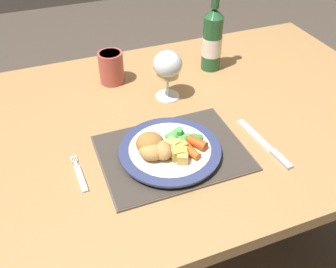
{
  "coord_description": "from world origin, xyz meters",
  "views": [
    {
      "loc": [
        -0.29,
        -0.77,
        1.37
      ],
      "look_at": [
        -0.03,
        -0.11,
        0.78
      ],
      "focal_mm": 40.0,
      "sensor_mm": 36.0,
      "label": 1
    }
  ],
  "objects_px": {
    "table_knife": "(268,147)",
    "dinner_plate": "(170,151)",
    "fork": "(80,176)",
    "wine_glass": "(168,67)",
    "dining_table": "(164,143)",
    "bottle": "(212,39)",
    "drinking_cup": "(111,67)"
  },
  "relations": [
    {
      "from": "table_knife",
      "to": "dinner_plate",
      "type": "bearing_deg",
      "value": 165.82
    },
    {
      "from": "fork",
      "to": "wine_glass",
      "type": "bearing_deg",
      "value": 37.56
    },
    {
      "from": "dining_table",
      "to": "fork",
      "type": "distance_m",
      "value": 0.3
    },
    {
      "from": "bottle",
      "to": "drinking_cup",
      "type": "distance_m",
      "value": 0.33
    },
    {
      "from": "table_knife",
      "to": "bottle",
      "type": "distance_m",
      "value": 0.43
    },
    {
      "from": "dinner_plate",
      "to": "drinking_cup",
      "type": "bearing_deg",
      "value": 96.32
    },
    {
      "from": "fork",
      "to": "wine_glass",
      "type": "height_order",
      "value": "wine_glass"
    },
    {
      "from": "table_knife",
      "to": "wine_glass",
      "type": "height_order",
      "value": "wine_glass"
    },
    {
      "from": "wine_glass",
      "to": "drinking_cup",
      "type": "xyz_separation_m",
      "value": [
        -0.13,
        0.14,
        -0.05
      ]
    },
    {
      "from": "dining_table",
      "to": "fork",
      "type": "height_order",
      "value": "fork"
    },
    {
      "from": "bottle",
      "to": "dinner_plate",
      "type": "bearing_deg",
      "value": -128.51
    },
    {
      "from": "fork",
      "to": "dining_table",
      "type": "bearing_deg",
      "value": 27.78
    },
    {
      "from": "table_knife",
      "to": "bottle",
      "type": "xyz_separation_m",
      "value": [
        0.04,
        0.42,
        0.1
      ]
    },
    {
      "from": "wine_glass",
      "to": "bottle",
      "type": "relative_size",
      "value": 0.52
    },
    {
      "from": "dining_table",
      "to": "fork",
      "type": "bearing_deg",
      "value": -152.22
    },
    {
      "from": "dinner_plate",
      "to": "table_knife",
      "type": "bearing_deg",
      "value": -14.18
    },
    {
      "from": "dining_table",
      "to": "dinner_plate",
      "type": "bearing_deg",
      "value": -104.89
    },
    {
      "from": "fork",
      "to": "bottle",
      "type": "height_order",
      "value": "bottle"
    },
    {
      "from": "bottle",
      "to": "fork",
      "type": "bearing_deg",
      "value": -145.36
    },
    {
      "from": "dinner_plate",
      "to": "wine_glass",
      "type": "relative_size",
      "value": 1.68
    },
    {
      "from": "dinner_plate",
      "to": "bottle",
      "type": "xyz_separation_m",
      "value": [
        0.28,
        0.36,
        0.09
      ]
    },
    {
      "from": "wine_glass",
      "to": "fork",
      "type": "bearing_deg",
      "value": -142.44
    },
    {
      "from": "table_knife",
      "to": "drinking_cup",
      "type": "bearing_deg",
      "value": 122.3
    },
    {
      "from": "wine_glass",
      "to": "bottle",
      "type": "bearing_deg",
      "value": 29.59
    },
    {
      "from": "fork",
      "to": "wine_glass",
      "type": "relative_size",
      "value": 0.85
    },
    {
      "from": "dinner_plate",
      "to": "wine_glass",
      "type": "bearing_deg",
      "value": 70.22
    },
    {
      "from": "dining_table",
      "to": "fork",
      "type": "xyz_separation_m",
      "value": [
        -0.26,
        -0.14,
        0.09
      ]
    },
    {
      "from": "dinner_plate",
      "to": "drinking_cup",
      "type": "distance_m",
      "value": 0.39
    },
    {
      "from": "bottle",
      "to": "drinking_cup",
      "type": "height_order",
      "value": "bottle"
    },
    {
      "from": "dinner_plate",
      "to": "drinking_cup",
      "type": "xyz_separation_m",
      "value": [
        -0.04,
        0.39,
        0.03
      ]
    },
    {
      "from": "table_knife",
      "to": "drinking_cup",
      "type": "distance_m",
      "value": 0.53
    },
    {
      "from": "fork",
      "to": "drinking_cup",
      "type": "xyz_separation_m",
      "value": [
        0.18,
        0.38,
        0.05
      ]
    }
  ]
}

